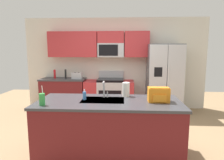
# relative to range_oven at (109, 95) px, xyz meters

# --- Properties ---
(ground_plane) EXTENTS (9.00, 9.00, 0.00)m
(ground_plane) POSITION_rel_range_oven_xyz_m (0.14, -1.80, -0.44)
(ground_plane) COLOR #997A56
(ground_plane) RESTS_ON ground
(kitchen_wall_unit) EXTENTS (5.20, 0.43, 2.60)m
(kitchen_wall_unit) POSITION_rel_range_oven_xyz_m (-0.00, 0.28, 1.03)
(kitchen_wall_unit) COLOR silver
(kitchen_wall_unit) RESTS_ON ground
(back_counter) EXTENTS (1.24, 0.63, 0.90)m
(back_counter) POSITION_rel_range_oven_xyz_m (-1.31, -0.00, 0.01)
(back_counter) COLOR maroon
(back_counter) RESTS_ON ground
(range_oven) EXTENTS (1.36, 0.61, 1.10)m
(range_oven) POSITION_rel_range_oven_xyz_m (0.00, 0.00, 0.00)
(range_oven) COLOR #B7BABF
(range_oven) RESTS_ON ground
(refrigerator) EXTENTS (0.90, 0.76, 1.85)m
(refrigerator) POSITION_rel_range_oven_xyz_m (1.49, -0.07, 0.48)
(refrigerator) COLOR #4C4F54
(refrigerator) RESTS_ON ground
(island_counter) EXTENTS (2.26, 0.96, 0.90)m
(island_counter) POSITION_rel_range_oven_xyz_m (0.17, -2.40, 0.01)
(island_counter) COLOR maroon
(island_counter) RESTS_ON ground
(toaster) EXTENTS (0.28, 0.16, 0.18)m
(toaster) POSITION_rel_range_oven_xyz_m (-0.90, -0.05, 0.55)
(toaster) COLOR #B7BABF
(toaster) RESTS_ON back_counter
(pepper_mill) EXTENTS (0.05, 0.05, 0.26)m
(pepper_mill) POSITION_rel_range_oven_xyz_m (-1.23, -0.00, 0.59)
(pepper_mill) COLOR black
(pepper_mill) RESTS_ON back_counter
(bottle_red) EXTENTS (0.06, 0.06, 0.24)m
(bottle_red) POSITION_rel_range_oven_xyz_m (-1.56, 0.03, 0.58)
(bottle_red) COLOR red
(bottle_red) RESTS_ON back_counter
(sink_faucet) EXTENTS (0.08, 0.21, 0.28)m
(sink_faucet) POSITION_rel_range_oven_xyz_m (0.07, -2.21, 0.62)
(sink_faucet) COLOR #B7BABF
(sink_faucet) RESTS_ON island_counter
(drink_cup_green) EXTENTS (0.08, 0.08, 0.29)m
(drink_cup_green) POSITION_rel_range_oven_xyz_m (-0.78, -2.70, 0.54)
(drink_cup_green) COLOR green
(drink_cup_green) RESTS_ON island_counter
(soap_dispenser) EXTENTS (0.06, 0.06, 0.17)m
(soap_dispenser) POSITION_rel_range_oven_xyz_m (-0.23, -2.35, 0.53)
(soap_dispenser) COLOR #4C8CD8
(soap_dispenser) RESTS_ON island_counter
(paper_towel_roll) EXTENTS (0.12, 0.12, 0.24)m
(paper_towel_roll) POSITION_rel_range_oven_xyz_m (0.44, -2.06, 0.58)
(paper_towel_roll) COLOR white
(paper_towel_roll) RESTS_ON island_counter
(backpack) EXTENTS (0.32, 0.22, 0.23)m
(backpack) POSITION_rel_range_oven_xyz_m (0.94, -2.41, 0.57)
(backpack) COLOR orange
(backpack) RESTS_ON island_counter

